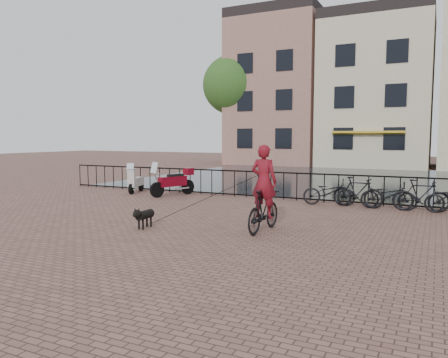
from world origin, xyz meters
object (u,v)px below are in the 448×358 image
at_px(scooter, 136,177).
at_px(cyclist, 264,193).
at_px(dog, 145,217).
at_px(motorcycle, 173,178).

bearing_deg(scooter, cyclist, -48.91).
height_order(dog, scooter, scooter).
relative_size(cyclist, dog, 3.03).
relative_size(dog, scooter, 0.57).
bearing_deg(dog, motorcycle, 113.08).
height_order(motorcycle, scooter, motorcycle).
distance_m(cyclist, scooter, 8.89).
distance_m(dog, motorcycle, 6.16).
bearing_deg(motorcycle, scooter, -164.19).
bearing_deg(scooter, dog, -67.33).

